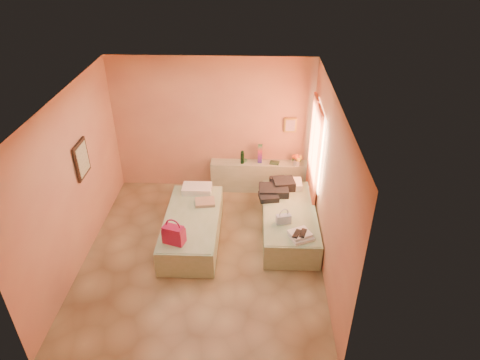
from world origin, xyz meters
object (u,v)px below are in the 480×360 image
object	(u,v)px
green_book	(275,163)
towel_stack	(301,236)
bed_right	(289,222)
flower_vase	(297,159)
bed_left	(192,228)
water_bottle	(242,157)
headboard_ledge	(260,176)
blue_handbag	(283,219)
magenta_handbag	(174,234)

from	to	relation	value
green_book	towel_stack	distance (m)	2.23
bed_right	flower_vase	bearing A→B (deg)	81.20
bed_left	bed_right	xyz separation A→B (m)	(1.73, 0.24, 0.00)
bed_left	water_bottle	distance (m)	1.94
headboard_ledge	blue_handbag	distance (m)	1.89
bed_left	magenta_handbag	xyz separation A→B (m)	(-0.18, -0.70, 0.41)
bed_left	flower_vase	size ratio (longest dim) A/B	6.89
bed_right	magenta_handbag	xyz separation A→B (m)	(-1.91, -0.94, 0.41)
bed_left	blue_handbag	size ratio (longest dim) A/B	7.96
headboard_ledge	water_bottle	xyz separation A→B (m)	(-0.37, -0.04, 0.46)
headboard_ledge	water_bottle	size ratio (longest dim) A/B	7.58
bed_left	magenta_handbag	world-z (taller)	magenta_handbag
headboard_ledge	flower_vase	bearing A→B (deg)	-5.88
water_bottle	flower_vase	size ratio (longest dim) A/B	0.93
green_book	magenta_handbag	size ratio (longest dim) A/B	0.55
blue_handbag	bed_left	bearing A→B (deg)	162.79
water_bottle	blue_handbag	world-z (taller)	water_bottle
flower_vase	blue_handbag	distance (m)	1.80
flower_vase	bed_left	bearing A→B (deg)	-140.09
blue_handbag	towel_stack	xyz separation A→B (m)	(0.27, -0.39, -0.03)
water_bottle	flower_vase	bearing A→B (deg)	-2.07
bed_left	water_bottle	world-z (taller)	water_bottle
flower_vase	blue_handbag	size ratio (longest dim) A/B	1.16
blue_handbag	towel_stack	world-z (taller)	blue_handbag
water_bottle	flower_vase	distance (m)	1.11
green_book	magenta_handbag	distance (m)	2.91
bed_left	blue_handbag	world-z (taller)	blue_handbag
water_bottle	green_book	bearing A→B (deg)	0.93
magenta_handbag	towel_stack	bearing A→B (deg)	22.53
magenta_handbag	flower_vase	bearing A→B (deg)	65.18
headboard_ledge	blue_handbag	size ratio (longest dim) A/B	8.16
bed_left	magenta_handbag	bearing A→B (deg)	-104.50
green_book	magenta_handbag	world-z (taller)	magenta_handbag
magenta_handbag	headboard_ledge	bearing A→B (deg)	77.56
green_book	headboard_ledge	bearing A→B (deg)	-172.75
bed_left	blue_handbag	distance (m)	1.64
magenta_handbag	bed_right	bearing A→B (deg)	43.78
bed_right	blue_handbag	world-z (taller)	blue_handbag
blue_handbag	bed_right	bearing A→B (deg)	57.45
magenta_handbag	towel_stack	world-z (taller)	magenta_handbag
bed_right	towel_stack	bearing A→B (deg)	-80.12
bed_right	magenta_handbag	distance (m)	2.17
water_bottle	flower_vase	xyz separation A→B (m)	(1.11, -0.04, 0.01)
headboard_ledge	towel_stack	size ratio (longest dim) A/B	5.86
bed_left	bed_right	bearing A→B (deg)	7.69
bed_left	green_book	bearing A→B (deg)	48.06
bed_right	green_book	bearing A→B (deg)	99.11
water_bottle	magenta_handbag	xyz separation A→B (m)	(-1.02, -2.37, -0.12)
green_book	flower_vase	xyz separation A→B (m)	(0.45, -0.05, 0.13)
water_bottle	flower_vase	world-z (taller)	flower_vase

